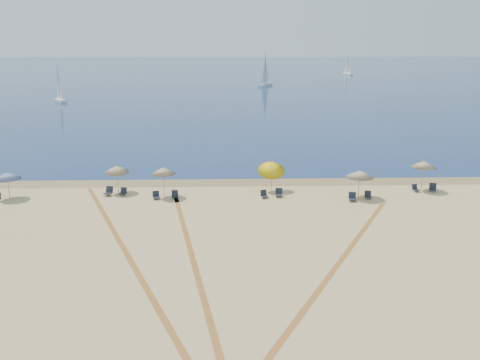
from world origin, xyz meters
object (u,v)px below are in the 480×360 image
object	(u,v)px
chair_1	(109,192)
chair_8	(368,195)
chair_10	(433,188)
chair_5	(264,194)
umbrella_0	(7,176)
umbrella_4	(360,174)
chair_2	(123,192)
chair_3	(156,196)
chair_4	(175,195)
chair_7	(352,197)
umbrella_1	(117,169)
umbrella_5	(424,164)
sailboat_0	(265,76)
sailboat_2	(59,91)
sailboat_1	(347,69)
chair_6	(279,193)
chair_9	(415,188)
umbrella_2	(163,171)
umbrella_3	(272,168)

from	to	relation	value
chair_1	chair_8	world-z (taller)	chair_1
chair_8	chair_10	bearing A→B (deg)	26.55
chair_5	umbrella_0	bearing A→B (deg)	162.35
umbrella_4	chair_2	xyz separation A→B (m)	(-19.53, 1.20, -1.72)
chair_3	chair_4	world-z (taller)	chair_3
chair_5	chair_7	world-z (taller)	chair_7
umbrella_1	chair_5	size ratio (longest dim) A/B	3.28
umbrella_5	sailboat_0	world-z (taller)	sailboat_0
chair_3	sailboat_2	world-z (taller)	sailboat_2
chair_4	sailboat_2	xyz separation A→B (m)	(-31.09, 68.70, 2.04)
sailboat_1	chair_10	bearing A→B (deg)	-130.52
chair_5	chair_6	bearing A→B (deg)	-4.04
umbrella_0	chair_7	xyz separation A→B (m)	(27.97, -1.57, -1.61)
umbrella_1	chair_9	bearing A→B (deg)	-1.21
chair_3	chair_8	bearing A→B (deg)	-16.48
sailboat_1	chair_2	bearing A→B (deg)	-139.52
umbrella_1	umbrella_2	bearing A→B (deg)	-17.86
umbrella_0	sailboat_1	world-z (taller)	sailboat_1
chair_8	chair_7	bearing A→B (deg)	-147.30
umbrella_2	chair_6	size ratio (longest dim) A/B	3.51
chair_3	sailboat_1	xyz separation A→B (m)	(53.39, 156.36, 2.05)
chair_4	chair_10	bearing A→B (deg)	-2.98
chair_2	sailboat_2	bearing A→B (deg)	121.56
chair_6	sailboat_2	bearing A→B (deg)	125.54
umbrella_1	chair_7	size ratio (longest dim) A/B	3.24
umbrella_1	chair_4	bearing A→B (deg)	-19.58
umbrella_1	chair_8	world-z (taller)	umbrella_1
umbrella_5	sailboat_2	distance (m)	84.97
umbrella_3	sailboat_0	distance (m)	105.71
umbrella_2	chair_2	size ratio (longest dim) A/B	3.68
umbrella_5	chair_6	world-z (taller)	umbrella_5
umbrella_3	sailboat_1	world-z (taller)	sailboat_1
umbrella_4	chair_10	distance (m)	7.20
chair_4	sailboat_2	distance (m)	75.44
chair_3	chair_7	bearing A→B (deg)	-18.79
umbrella_2	umbrella_5	size ratio (longest dim) A/B	0.97
umbrella_5	chair_3	distance (m)	22.82
chair_3	sailboat_2	size ratio (longest dim) A/B	0.10
chair_3	chair_6	size ratio (longest dim) A/B	1.03
umbrella_0	umbrella_5	xyz separation A→B (m)	(34.72, 1.34, 0.38)
umbrella_4	sailboat_2	xyz separation A→B (m)	(-46.22, 68.96, 0.32)
chair_9	sailboat_1	bearing A→B (deg)	57.79
umbrella_4	chair_9	distance (m)	5.81
chair_8	chair_6	bearing A→B (deg)	-176.15
sailboat_1	chair_9	bearing A→B (deg)	-131.05
umbrella_3	sailboat_1	size ratio (longest dim) A/B	0.37
umbrella_2	chair_4	xyz separation A→B (m)	(0.93, -0.47, -1.94)
umbrella_1	umbrella_2	xyz separation A→B (m)	(4.07, -1.31, 0.17)
chair_5	sailboat_1	distance (m)	162.54
chair_4	sailboat_2	world-z (taller)	sailboat_2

